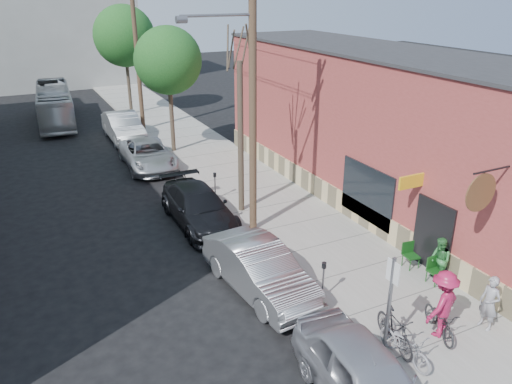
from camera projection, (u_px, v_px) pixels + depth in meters
name	position (u px, v px, depth m)	size (l,w,h in m)	color
ground	(244.00, 306.00, 15.20)	(120.00, 120.00, 0.00)	black
sidewalk	(228.00, 172.00, 26.02)	(4.50, 58.00, 0.15)	gray
cafe_building	(380.00, 128.00, 21.78)	(6.60, 20.20, 6.61)	#973A38
end_cap_building	(34.00, 21.00, 46.82)	(18.00, 8.00, 12.00)	#9B9B96
sign_post	(390.00, 297.00, 12.46)	(0.07, 0.45, 2.80)	slate
parking_meter_near	(324.00, 274.00, 15.02)	(0.14, 0.14, 1.24)	slate
parking_meter_far	(215.00, 181.00, 22.18)	(0.14, 0.14, 1.24)	slate
utility_pole_near	(251.00, 96.00, 17.71)	(3.57, 0.28, 10.00)	#503A28
utility_pole_far	(136.00, 49.00, 31.60)	(1.80, 0.28, 10.00)	#503A28
tree_bare	(241.00, 139.00, 20.22)	(0.24, 0.24, 6.24)	#44392C
tree_leafy_mid	(168.00, 61.00, 27.20)	(3.70, 3.70, 6.98)	#44392C
tree_leafy_far	(124.00, 36.00, 35.57)	(4.34, 4.34, 7.78)	#44392C
patio_chair_a	(411.00, 256.00, 16.85)	(0.50, 0.50, 0.88)	#124214
patio_chair_b	(436.00, 271.00, 15.93)	(0.50, 0.50, 0.88)	#124214
patron_grey	(489.00, 303.00, 13.71)	(0.59, 0.39, 1.62)	gray
patron_green	(440.00, 260.00, 15.91)	(0.75, 0.58, 1.54)	#327E3C
cyclist	(443.00, 304.00, 13.38)	(1.26, 0.73, 1.95)	#A01740
cyclist_bike	(440.00, 321.00, 13.59)	(0.57, 1.64, 0.86)	black
parked_bike_a	(395.00, 330.00, 13.08)	(0.50, 1.77, 1.06)	black
parked_bike_b	(405.00, 345.00, 12.63)	(0.59, 1.71, 0.90)	gray
car_0	(366.00, 380.00, 11.25)	(1.86, 4.63, 1.58)	#B1B2BA
car_1	(260.00, 269.00, 15.65)	(1.68, 4.82, 1.59)	#919398
car_2	(199.00, 207.00, 20.20)	(2.08, 5.13, 1.49)	black
car_3	(148.00, 155.00, 26.60)	(2.37, 5.14, 1.43)	#A9ACB1
car_4	(124.00, 127.00, 31.25)	(1.82, 5.23, 1.72)	#9FA4A7
bus	(55.00, 105.00, 35.11)	(2.21, 9.44, 2.63)	beige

